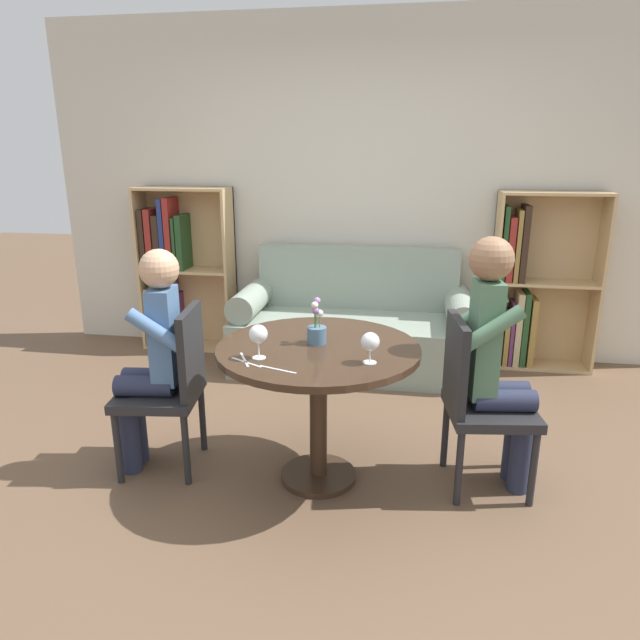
# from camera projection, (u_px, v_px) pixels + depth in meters

# --- Properties ---
(ground_plane) EXTENTS (16.00, 16.00, 0.00)m
(ground_plane) POSITION_uv_depth(u_px,v_px,m) (318.00, 478.00, 3.04)
(ground_plane) COLOR brown
(back_wall) EXTENTS (5.20, 0.05, 2.70)m
(back_wall) POSITION_uv_depth(u_px,v_px,m) (361.00, 191.00, 4.62)
(back_wall) COLOR beige
(back_wall) RESTS_ON ground_plane
(round_table) EXTENTS (1.02, 1.02, 0.75)m
(round_table) POSITION_uv_depth(u_px,v_px,m) (318.00, 371.00, 2.86)
(round_table) COLOR #382619
(round_table) RESTS_ON ground_plane
(couch) EXTENTS (1.84, 0.80, 0.92)m
(couch) POSITION_uv_depth(u_px,v_px,m) (353.00, 329.00, 4.52)
(couch) COLOR gray
(couch) RESTS_ON ground_plane
(bookshelf_left) EXTENTS (0.79, 0.28, 1.38)m
(bookshelf_left) POSITION_uv_depth(u_px,v_px,m) (176.00, 270.00, 4.90)
(bookshelf_left) COLOR tan
(bookshelf_left) RESTS_ON ground_plane
(bookshelf_right) EXTENTS (0.79, 0.28, 1.38)m
(bookshelf_right) POSITION_uv_depth(u_px,v_px,m) (529.00, 289.00, 4.46)
(bookshelf_right) COLOR tan
(bookshelf_right) RESTS_ON ground_plane
(chair_left) EXTENTS (0.47, 0.47, 0.90)m
(chair_left) POSITION_uv_depth(u_px,v_px,m) (171.00, 383.00, 3.02)
(chair_left) COLOR #232326
(chair_left) RESTS_ON ground_plane
(chair_right) EXTENTS (0.48, 0.48, 0.90)m
(chair_right) POSITION_uv_depth(u_px,v_px,m) (477.00, 397.00, 2.84)
(chair_right) COLOR #232326
(chair_right) RESTS_ON ground_plane
(person_left) EXTENTS (0.44, 0.37, 1.21)m
(person_left) POSITION_uv_depth(u_px,v_px,m) (152.00, 356.00, 2.97)
(person_left) COLOR #282D47
(person_left) RESTS_ON ground_plane
(person_right) EXTENTS (0.45, 0.38, 1.30)m
(person_right) POSITION_uv_depth(u_px,v_px,m) (497.00, 359.00, 2.79)
(person_right) COLOR #282D47
(person_right) RESTS_ON ground_plane
(wine_glass_left) EXTENTS (0.09, 0.09, 0.16)m
(wine_glass_left) POSITION_uv_depth(u_px,v_px,m) (258.00, 335.00, 2.63)
(wine_glass_left) COLOR white
(wine_glass_left) RESTS_ON round_table
(wine_glass_right) EXTENTS (0.09, 0.09, 0.15)m
(wine_glass_right) POSITION_uv_depth(u_px,v_px,m) (370.00, 343.00, 2.58)
(wine_glass_right) COLOR white
(wine_glass_right) RESTS_ON round_table
(flower_vase) EXTENTS (0.10, 0.10, 0.23)m
(flower_vase) POSITION_uv_depth(u_px,v_px,m) (317.00, 330.00, 2.85)
(flower_vase) COLOR slate
(flower_vase) RESTS_ON round_table
(knife_left_setting) EXTENTS (0.09, 0.17, 0.00)m
(knife_left_setting) POSITION_uv_depth(u_px,v_px,m) (244.00, 360.00, 2.64)
(knife_left_setting) COLOR silver
(knife_left_setting) RESTS_ON round_table
(fork_left_setting) EXTENTS (0.17, 0.10, 0.00)m
(fork_left_setting) POSITION_uv_depth(u_px,v_px,m) (246.00, 362.00, 2.61)
(fork_left_setting) COLOR silver
(fork_left_setting) RESTS_ON round_table
(knife_right_setting) EXTENTS (0.18, 0.07, 0.00)m
(knife_right_setting) POSITION_uv_depth(u_px,v_px,m) (278.00, 369.00, 2.52)
(knife_right_setting) COLOR silver
(knife_right_setting) RESTS_ON round_table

